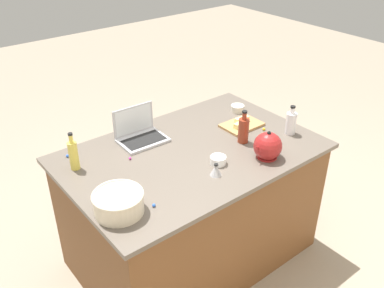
# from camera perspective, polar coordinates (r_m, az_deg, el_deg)

# --- Properties ---
(ground_plane) EXTENTS (12.00, 12.00, 0.00)m
(ground_plane) POSITION_cam_1_polar(r_m,az_deg,el_deg) (3.31, 0.00, -14.33)
(ground_plane) COLOR gray
(island_counter) EXTENTS (1.65, 1.08, 0.90)m
(island_counter) POSITION_cam_1_polar(r_m,az_deg,el_deg) (3.01, 0.00, -8.21)
(island_counter) COLOR brown
(island_counter) RESTS_ON ground
(laptop) EXTENTS (0.32, 0.24, 0.22)m
(laptop) POSITION_cam_1_polar(r_m,az_deg,el_deg) (2.88, -7.00, 1.41)
(laptop) COLOR #B7B7BC
(laptop) RESTS_ON island_counter
(mixing_bowl_large) EXTENTS (0.27, 0.27, 0.12)m
(mixing_bowl_large) POSITION_cam_1_polar(r_m,az_deg,el_deg) (2.24, -9.81, -7.71)
(mixing_bowl_large) COLOR beige
(mixing_bowl_large) RESTS_ON island_counter
(bottle_vinegar) EXTENTS (0.07, 0.07, 0.21)m
(bottle_vinegar) POSITION_cam_1_polar(r_m,az_deg,el_deg) (3.00, 13.10, 2.81)
(bottle_vinegar) COLOR white
(bottle_vinegar) RESTS_ON island_counter
(bottle_soy) EXTENTS (0.07, 0.07, 0.23)m
(bottle_soy) POSITION_cam_1_polar(r_m,az_deg,el_deg) (2.83, 6.91, 1.92)
(bottle_soy) COLOR maroon
(bottle_soy) RESTS_ON island_counter
(bottle_oil) EXTENTS (0.06, 0.06, 0.24)m
(bottle_oil) POSITION_cam_1_polar(r_m,az_deg,el_deg) (2.62, -15.57, -1.38)
(bottle_oil) COLOR #DBC64C
(bottle_oil) RESTS_ON island_counter
(kettle) EXTENTS (0.21, 0.18, 0.20)m
(kettle) POSITION_cam_1_polar(r_m,az_deg,el_deg) (2.69, 10.08, -0.32)
(kettle) COLOR maroon
(kettle) RESTS_ON island_counter
(cutting_board) EXTENTS (0.28, 0.20, 0.02)m
(cutting_board) POSITION_cam_1_polar(r_m,az_deg,el_deg) (3.07, 6.66, 2.54)
(cutting_board) COLOR #AD7F4C
(cutting_board) RESTS_ON island_counter
(butter_stick_left) EXTENTS (0.11, 0.05, 0.04)m
(butter_stick_left) POSITION_cam_1_polar(r_m,az_deg,el_deg) (3.08, 6.70, 3.26)
(butter_stick_left) COLOR #F4E58C
(butter_stick_left) RESTS_ON cutting_board
(butter_stick_right) EXTENTS (0.11, 0.05, 0.04)m
(butter_stick_right) POSITION_cam_1_polar(r_m,az_deg,el_deg) (3.02, 6.49, 2.63)
(butter_stick_right) COLOR #F4E58C
(butter_stick_right) RESTS_ON cutting_board
(ramekin_small) EXTENTS (0.10, 0.10, 0.05)m
(ramekin_small) POSITION_cam_1_polar(r_m,az_deg,el_deg) (2.62, 3.51, -2.17)
(ramekin_small) COLOR white
(ramekin_small) RESTS_ON island_counter
(ramekin_medium) EXTENTS (0.10, 0.10, 0.05)m
(ramekin_medium) POSITION_cam_1_polar(r_m,az_deg,el_deg) (3.27, 6.12, 4.76)
(ramekin_medium) COLOR beige
(ramekin_medium) RESTS_ON island_counter
(kitchen_timer) EXTENTS (0.07, 0.07, 0.08)m
(kitchen_timer) POSITION_cam_1_polar(r_m,az_deg,el_deg) (2.51, 3.22, -3.49)
(kitchen_timer) COLOR #B2B2B7
(kitchen_timer) RESTS_ON island_counter
(candy_0) EXTENTS (0.02, 0.02, 0.02)m
(candy_0) POSITION_cam_1_polar(r_m,az_deg,el_deg) (2.79, -16.33, -1.54)
(candy_0) COLOR blue
(candy_0) RESTS_ON island_counter
(candy_1) EXTENTS (0.02, 0.02, 0.02)m
(candy_1) POSITION_cam_1_polar(r_m,az_deg,el_deg) (2.69, -8.29, -1.91)
(candy_1) COLOR #CC3399
(candy_1) RESTS_ON island_counter
(candy_2) EXTENTS (0.02, 0.02, 0.02)m
(candy_2) POSITION_cam_1_polar(r_m,az_deg,el_deg) (2.86, 10.38, 0.01)
(candy_2) COLOR orange
(candy_2) RESTS_ON island_counter
(candy_3) EXTENTS (0.02, 0.02, 0.02)m
(candy_3) POSITION_cam_1_polar(r_m,az_deg,el_deg) (2.29, -5.13, -8.17)
(candy_3) COLOR blue
(candy_3) RESTS_ON island_counter
(candy_4) EXTENTS (0.02, 0.02, 0.02)m
(candy_4) POSITION_cam_1_polar(r_m,az_deg,el_deg) (3.03, 9.60, 1.97)
(candy_4) COLOR yellow
(candy_4) RESTS_ON island_counter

